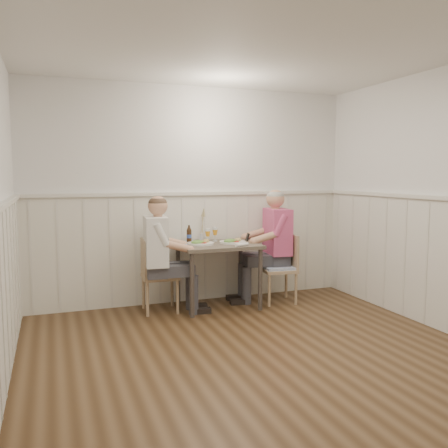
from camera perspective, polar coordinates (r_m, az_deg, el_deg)
name	(u,v)px	position (r m, az deg, el deg)	size (l,w,h in m)	color
ground_plane	(274,369)	(3.99, 5.99, -16.92)	(4.50, 4.50, 0.00)	#422B17
room_shell	(276,179)	(3.68, 6.25, 5.43)	(4.04, 4.54, 2.60)	white
wainscot	(241,268)	(4.39, 2.12, -5.35)	(4.00, 4.49, 1.34)	white
dining_table	(218,252)	(5.52, -0.72, -3.43)	(0.91, 0.70, 0.75)	#4A4139
chair_right	(282,266)	(5.82, 7.02, -4.98)	(0.44, 0.44, 0.83)	#9A7A59
chair_left	(155,273)	(5.42, -8.26, -5.80)	(0.41, 0.41, 0.83)	#9A7A59
man_in_pink	(274,253)	(5.87, 6.01, -3.54)	(0.68, 0.47, 1.39)	#3F3F47
diner_cream	(160,264)	(5.29, -7.75, -4.83)	(0.65, 0.45, 1.34)	#3F3F47
plate_man	(232,241)	(5.55, 0.98, -2.05)	(0.31, 0.31, 0.08)	white
plate_diner	(200,242)	(5.45, -2.95, -2.22)	(0.31, 0.31, 0.08)	white
beer_glass_a	(215,232)	(5.70, -1.08, -0.95)	(0.07, 0.07, 0.17)	silver
beer_glass_b	(208,233)	(5.60, -1.97, -1.12)	(0.06, 0.06, 0.16)	silver
beer_bottle	(189,235)	(5.56, -4.22, -1.34)	(0.06, 0.06, 0.21)	#311D0F
rolled_napkin	(242,245)	(5.31, 2.15, -2.49)	(0.17, 0.09, 0.04)	white
grass_vase	(201,226)	(5.73, -2.73, -0.19)	(0.05, 0.05, 0.41)	silver
gingham_mat	(191,243)	(5.58, -3.99, -2.25)	(0.37, 0.31, 0.01)	#4B6AAF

